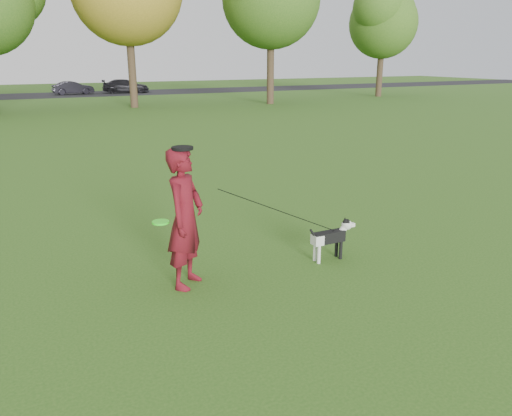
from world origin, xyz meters
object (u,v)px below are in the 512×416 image
car_mid (73,88)px  car_right (126,86)px  man (185,218)px  dog (332,236)px

car_mid → car_right: car_right is taller
car_right → car_mid: bearing=99.5°
man → car_mid: 39.83m
man → car_right: man is taller
dog → car_right: bearing=82.5°
car_mid → car_right: 4.46m
man → dog: 2.44m
man → car_mid: bearing=38.0°
car_mid → dog: bearing=174.9°
man → car_mid: man is taller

